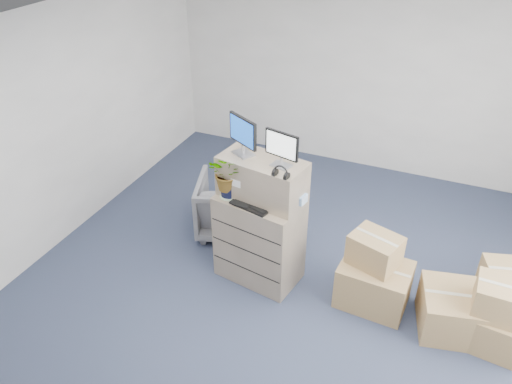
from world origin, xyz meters
TOP-DOWN VIEW (x-y plane):
  - ground at (0.00, 0.00)m, footprint 7.00×7.00m
  - wall_back at (0.00, 3.51)m, footprint 6.00×0.02m
  - filing_cabinet_lower at (-0.44, 0.43)m, footprint 0.97×0.69m
  - filing_cabinet_upper at (-0.43, 0.48)m, footprint 0.96×0.59m
  - monitor_left at (-0.66, 0.51)m, footprint 0.38×0.25m
  - monitor_right at (-0.21, 0.43)m, footprint 0.37×0.19m
  - headphones at (-0.14, 0.24)m, footprint 0.16×0.04m
  - keyboard at (-0.47, 0.26)m, footprint 0.46×0.28m
  - mouse at (-0.09, 0.24)m, footprint 0.10×0.07m
  - water_bottle at (-0.30, 0.49)m, footprint 0.07×0.07m
  - phone_dock at (-0.49, 0.44)m, footprint 0.07×0.06m
  - external_drive at (-0.09, 0.51)m, footprint 0.21×0.18m
  - tissue_box at (-0.07, 0.47)m, footprint 0.27×0.17m
  - potted_plant at (-0.76, 0.35)m, footprint 0.38×0.42m
  - office_chair at (-1.11, 1.09)m, footprint 1.01×0.98m
  - cardboard_boxes at (1.62, 0.59)m, footprint 2.21×1.26m

SIDE VIEW (x-z plane):
  - ground at x=0.00m, z-range 0.00..0.00m
  - cardboard_boxes at x=1.62m, z-range -0.12..0.72m
  - office_chair at x=-1.11m, z-range 0.00..0.84m
  - filing_cabinet_lower at x=-0.44m, z-range 0.00..1.04m
  - keyboard at x=-0.47m, z-range 1.04..1.07m
  - mouse at x=-0.09m, z-range 1.05..1.08m
  - external_drive at x=-0.09m, z-range 1.04..1.10m
  - phone_dock at x=-0.49m, z-range 1.02..1.16m
  - tissue_box at x=-0.07m, z-range 1.10..1.19m
  - water_bottle at x=-0.30m, z-range 1.04..1.28m
  - filing_cabinet_upper at x=-0.43m, z-range 1.04..1.49m
  - potted_plant at x=-0.76m, z-range 1.07..1.48m
  - wall_back at x=0.00m, z-range 0.00..2.80m
  - headphones at x=-0.14m, z-range 1.46..1.61m
  - monitor_right at x=-0.21m, z-range 1.51..1.88m
  - monitor_left at x=-0.66m, z-range 1.52..1.93m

